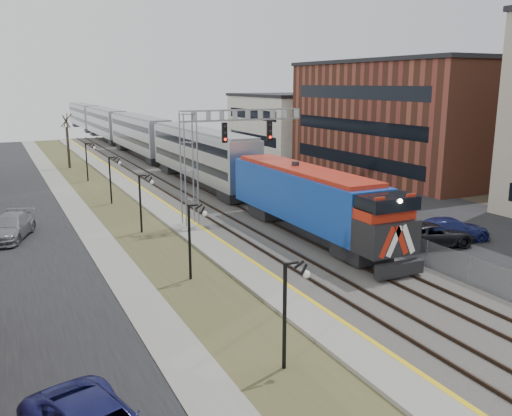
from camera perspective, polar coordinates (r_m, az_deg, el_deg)
street_west at (r=43.44m, az=-23.88°, el=-1.33°), size 7.00×120.00×0.04m
sidewalk at (r=43.78m, az=-18.01°, el=-0.72°), size 2.00×120.00×0.08m
grass_median at (r=44.26m, az=-14.18°, el=-0.34°), size 4.00×120.00×0.06m
platform at (r=44.92m, az=-10.44°, el=0.16°), size 2.00×120.00×0.24m
ballast_bed at (r=46.46m, az=-4.50°, el=0.74°), size 8.00×120.00×0.20m
parking_lot at (r=51.98m, az=7.90°, el=1.88°), size 16.00×120.00×0.04m
platform_edge at (r=45.12m, az=-9.38°, el=0.42°), size 0.24×120.00×0.01m
track_near at (r=45.75m, az=-6.84°, el=0.72°), size 1.58×120.00×0.15m
track_far at (r=46.98m, az=-2.81°, el=1.12°), size 1.58×120.00×0.15m
train at (r=78.64m, az=-12.73°, el=7.59°), size 3.00×108.65×5.33m
signal_gantry at (r=38.11m, az=-4.66°, el=6.40°), size 9.00×1.07×8.15m
lampposts at (r=28.11m, az=-7.19°, el=-3.52°), size 0.14×62.14×4.00m
fence at (r=47.98m, az=0.15°, el=2.03°), size 0.04×120.00×1.60m
buildings_east at (r=57.47m, az=22.11°, el=8.45°), size 16.00×76.00×15.00m
car_lot_c at (r=35.42m, az=18.07°, el=-2.73°), size 5.60×3.37×1.46m
car_lot_d at (r=36.97m, az=19.79°, el=-2.18°), size 5.50×3.20×1.50m
car_lot_e at (r=44.85m, az=9.44°, el=1.07°), size 4.98×2.80×1.60m
car_street_b at (r=38.67m, az=-24.48°, el=-1.91°), size 3.84×5.76×1.55m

